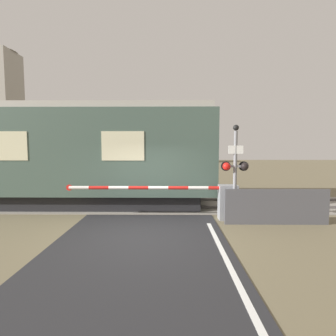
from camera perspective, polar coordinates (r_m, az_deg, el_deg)
ground_plane at (r=7.38m, az=-5.41°, el=-14.24°), size 80.00×80.00×0.00m
track_bed at (r=10.89m, az=-3.37°, el=-7.86°), size 36.00×3.20×0.13m
train at (r=12.05m, az=-27.70°, el=2.50°), size 14.74×3.13×3.99m
crossing_barrier at (r=8.76m, az=9.97°, el=-6.79°), size 5.61×0.44×1.15m
signal_post at (r=8.39m, az=14.43°, el=0.07°), size 0.86×0.26×3.06m
distant_building at (r=38.64m, az=-32.77°, el=11.35°), size 4.44×4.44×14.55m
roadside_fence at (r=8.75m, az=22.60°, el=-7.82°), size 3.18×0.06×1.10m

